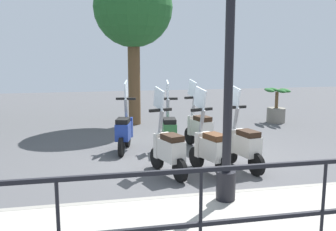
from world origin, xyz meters
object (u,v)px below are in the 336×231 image
at_px(scooter_near_0, 243,144).
at_px(scooter_near_1, 210,148).
at_px(potted_palm, 276,108).
at_px(scooter_far_0, 199,127).
at_px(tree_distant, 133,9).
at_px(scooter_near_2, 168,149).
at_px(scooter_far_2, 124,130).
at_px(scooter_far_1, 169,130).
at_px(lamp_post_near, 229,71).

relative_size(scooter_near_0, scooter_near_1, 1.00).
bearing_deg(potted_palm, scooter_far_0, 128.47).
xyz_separation_m(tree_distant, potted_palm, (-0.62, -4.32, -2.93)).
relative_size(scooter_near_0, scooter_near_2, 1.00).
distance_m(tree_distant, scooter_far_2, 4.30).
relative_size(scooter_near_2, scooter_far_1, 1.00).
distance_m(scooter_near_0, scooter_far_1, 1.87).
height_order(scooter_far_0, scooter_far_1, same).
distance_m(potted_palm, scooter_far_1, 4.79).
height_order(lamp_post_near, scooter_near_2, lamp_post_near).
distance_m(scooter_near_2, scooter_far_1, 1.61).
relative_size(lamp_post_near, scooter_near_0, 2.59).
distance_m(tree_distant, scooter_far_1, 4.41).
bearing_deg(scooter_near_0, scooter_near_1, 88.69).
height_order(lamp_post_near, potted_palm, lamp_post_near).
xyz_separation_m(tree_distant, scooter_near_0, (-4.84, -1.43, -2.89)).
bearing_deg(scooter_far_1, scooter_far_0, -74.39).
bearing_deg(scooter_far_1, scooter_near_2, 174.31).
bearing_deg(scooter_far_0, scooter_far_1, 84.98).
relative_size(lamp_post_near, scooter_near_1, 2.59).
distance_m(lamp_post_near, scooter_far_2, 3.82).
xyz_separation_m(potted_palm, scooter_far_1, (-2.69, 3.96, 0.04)).
bearing_deg(scooter_far_0, lamp_post_near, 155.83).
relative_size(tree_distant, scooter_far_0, 2.97).
bearing_deg(scooter_near_2, lamp_post_near, 178.58).
xyz_separation_m(tree_distant, scooter_far_0, (-3.20, -1.07, -2.89)).
xyz_separation_m(scooter_near_0, scooter_near_2, (-0.04, 1.43, 0.00)).
xyz_separation_m(scooter_far_0, scooter_far_1, (-0.11, 0.72, 0.00)).
height_order(scooter_near_0, scooter_far_2, same).
distance_m(lamp_post_near, scooter_near_2, 2.20).
bearing_deg(potted_palm, scooter_near_2, 134.69).
bearing_deg(scooter_near_2, scooter_far_0, -50.03).
distance_m(lamp_post_near, scooter_near_0, 2.38).
relative_size(tree_distant, scooter_far_2, 2.97).
relative_size(potted_palm, scooter_near_1, 0.69).
relative_size(scooter_near_0, scooter_far_1, 1.00).
bearing_deg(scooter_near_0, scooter_near_2, 79.26).
bearing_deg(lamp_post_near, scooter_near_1, -10.11).
bearing_deg(scooter_far_1, scooter_near_0, -138.03).
distance_m(tree_distant, scooter_near_0, 5.82).
bearing_deg(scooter_near_2, scooter_near_0, -105.93).
distance_m(lamp_post_near, scooter_far_0, 3.64).
xyz_separation_m(tree_distant, scooter_far_2, (-3.12, 0.60, -2.89)).
bearing_deg(scooter_near_1, potted_palm, -57.06).
bearing_deg(tree_distant, scooter_far_2, 169.19).
height_order(scooter_far_0, scooter_far_2, same).
bearing_deg(scooter_far_0, scooter_near_2, 133.77).
height_order(potted_palm, scooter_near_0, scooter_near_0).
bearing_deg(scooter_near_0, lamp_post_near, 137.40).
xyz_separation_m(scooter_near_0, scooter_near_1, (-0.14, 0.69, 0.00)).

